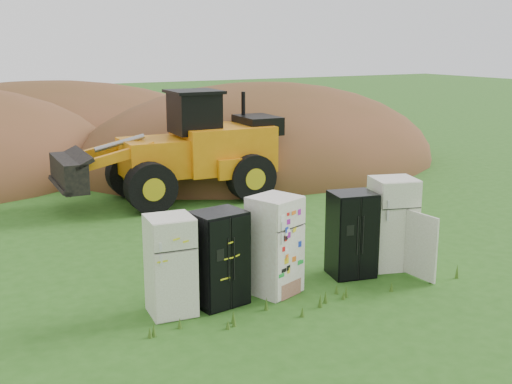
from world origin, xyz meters
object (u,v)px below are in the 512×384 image
Objects in this scene: fridge_leftmost at (171,265)px; fridge_sticker at (274,245)px; fridge_black_side at (219,258)px; fridge_black_right at (352,234)px; fridge_open_door at (392,223)px; wheel_loader at (169,147)px.

fridge_sticker is (2.01, -0.04, 0.06)m from fridge_leftmost.
fridge_black_right is (2.91, 0.03, -0.00)m from fridge_black_side.
wheel_loader is (-1.90, 7.46, 0.65)m from fridge_open_door.
fridge_black_side is 3.91m from fridge_open_door.
fridge_sticker is (1.11, -0.02, 0.07)m from fridge_black_side.
fridge_open_door reaches higher than fridge_black_right.
fridge_leftmost reaches higher than fridge_black_side.
fridge_black_side is at bearing -167.21° from fridge_black_right.
wheel_loader reaches higher than fridge_leftmost.
fridge_sticker is at bearing -166.34° from fridge_black_right.
fridge_sticker is 0.98× the size of fridge_open_door.
fridge_black_side is (0.89, -0.02, -0.01)m from fridge_leftmost.
fridge_leftmost is 2.01m from fridge_sticker.
fridge_black_side is 0.92× the size of fridge_sticker.
fridge_leftmost is at bearing 170.25° from fridge_black_side.
fridge_leftmost is 0.26× the size of wheel_loader.
fridge_open_door reaches higher than fridge_leftmost.
fridge_leftmost is 1.02× the size of fridge_black_side.
fridge_leftmost is 0.94× the size of fridge_sticker.
fridge_black_side is 7.76m from wheel_loader.
fridge_black_side is at bearing 4.21° from fridge_leftmost.
fridge_leftmost is 4.81m from fridge_open_door.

